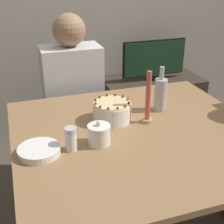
# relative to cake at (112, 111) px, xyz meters

# --- Properties ---
(dining_table) EXTENTS (1.23, 1.14, 0.76)m
(dining_table) POSITION_rel_cake_xyz_m (0.09, -0.16, -0.16)
(dining_table) COLOR #936D47
(dining_table) RESTS_ON ground_plane
(cake) EXTENTS (0.20, 0.20, 0.12)m
(cake) POSITION_rel_cake_xyz_m (0.00, 0.00, 0.00)
(cake) COLOR white
(cake) RESTS_ON dining_table
(sugar_bowl) EXTENTS (0.11, 0.11, 0.12)m
(sugar_bowl) POSITION_rel_cake_xyz_m (-0.13, -0.21, -0.00)
(sugar_bowl) COLOR white
(sugar_bowl) RESTS_ON dining_table
(sugar_shaker) EXTENTS (0.05, 0.05, 0.11)m
(sugar_shaker) POSITION_rel_cake_xyz_m (-0.26, -0.22, 0.00)
(sugar_shaker) COLOR white
(sugar_shaker) RESTS_ON dining_table
(plate_stack) EXTENTS (0.19, 0.19, 0.03)m
(plate_stack) POSITION_rel_cake_xyz_m (-0.41, -0.21, -0.04)
(plate_stack) COLOR white
(plate_stack) RESTS_ON dining_table
(candle) EXTENTS (0.06, 0.06, 0.28)m
(candle) POSITION_rel_cake_xyz_m (0.17, -0.08, 0.06)
(candle) COLOR tan
(candle) RESTS_ON dining_table
(bottle) EXTENTS (0.07, 0.07, 0.25)m
(bottle) POSITION_rel_cake_xyz_m (0.30, 0.04, 0.05)
(bottle) COLOR #B2B7BC
(bottle) RESTS_ON dining_table
(person_man_blue_shirt) EXTENTS (0.40, 0.34, 1.24)m
(person_man_blue_shirt) POSITION_rel_cake_xyz_m (-0.09, 0.61, -0.27)
(person_man_blue_shirt) COLOR #473D33
(person_man_blue_shirt) RESTS_ON ground_plane
(side_cabinet) EXTENTS (0.88, 0.42, 0.58)m
(side_cabinet) POSITION_rel_cake_xyz_m (0.72, 0.98, -0.52)
(side_cabinet) COLOR #382D23
(side_cabinet) RESTS_ON ground_plane
(tv_monitor) EXTENTS (0.58, 0.10, 0.35)m
(tv_monitor) POSITION_rel_cake_xyz_m (0.72, 0.99, -0.05)
(tv_monitor) COLOR black
(tv_monitor) RESTS_ON side_cabinet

